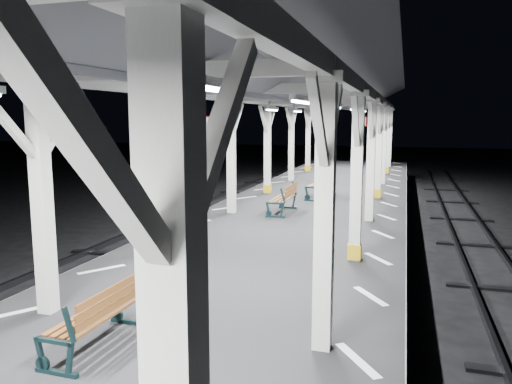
% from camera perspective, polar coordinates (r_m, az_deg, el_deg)
% --- Properties ---
extents(ground, '(120.00, 120.00, 0.00)m').
position_cam_1_polar(ground, '(9.12, -3.48, -16.17)').
color(ground, black).
rests_on(ground, ground).
extents(platform, '(6.00, 50.00, 1.00)m').
position_cam_1_polar(platform, '(8.92, -3.51, -13.26)').
color(platform, black).
rests_on(platform, ground).
extents(hazard_stripes_left, '(1.00, 48.00, 0.01)m').
position_cam_1_polar(hazard_stripes_left, '(9.83, -17.21, -8.44)').
color(hazard_stripes_left, silver).
rests_on(hazard_stripes_left, platform).
extents(hazard_stripes_right, '(1.00, 48.00, 0.01)m').
position_cam_1_polar(hazard_stripes_right, '(8.27, 12.94, -11.52)').
color(hazard_stripes_right, silver).
rests_on(hazard_stripes_right, platform).
extents(canopy, '(5.40, 49.00, 4.65)m').
position_cam_1_polar(canopy, '(8.31, -3.80, 13.67)').
color(canopy, silver).
rests_on(canopy, platform).
extents(bench_near, '(0.60, 1.52, 0.82)m').
position_cam_1_polar(bench_near, '(6.53, -17.26, -13.17)').
color(bench_near, '#11272A').
rests_on(bench_near, platform).
extents(bench_mid, '(0.60, 1.60, 0.86)m').
position_cam_1_polar(bench_mid, '(14.75, 3.34, -0.66)').
color(bench_mid, '#11272A').
rests_on(bench_mid, platform).
extents(bench_far, '(0.87, 1.87, 0.98)m').
position_cam_1_polar(bench_far, '(17.69, 7.77, 1.01)').
color(bench_far, '#11272A').
rests_on(bench_far, platform).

